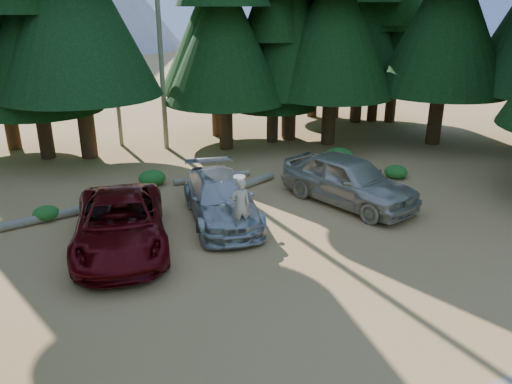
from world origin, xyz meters
TOP-DOWN VIEW (x-y plane):
  - ground at (0.00, 0.00)m, footprint 160.00×160.00m
  - forest_belt_north at (0.00, 15.00)m, footprint 36.00×7.00m
  - snag_front at (0.80, 14.50)m, footprint 0.24×0.24m
  - snag_back at (-1.20, 16.00)m, footprint 0.20×0.20m
  - red_pickup at (-3.33, 4.08)m, footprint 3.63×6.04m
  - silver_minivan_center at (0.14, 4.81)m, footprint 2.95×5.45m
  - silver_minivan_right at (4.89, 4.30)m, footprint 3.60×5.72m
  - frisbee_player at (0.05, 2.90)m, footprint 0.65×0.46m
  - log_left at (-4.75, 7.16)m, footprint 4.09×1.03m
  - log_mid at (1.21, 8.72)m, footprint 3.29×0.37m
  - log_right at (1.44, 7.00)m, footprint 4.35×2.10m
  - shrub_left at (-5.31, 7.22)m, footprint 0.87×0.87m
  - shrub_center_left at (-1.19, 9.22)m, footprint 1.09×1.09m
  - shrub_center_right at (0.40, 7.72)m, footprint 0.94×0.94m
  - shrub_right at (4.30, 6.85)m, footprint 1.07×1.07m
  - shrub_far_right at (7.32, 8.57)m, footprint 1.33×1.33m
  - shrub_edge_east at (8.40, 5.86)m, footprint 0.96×0.96m

SIDE VIEW (x-z plane):
  - ground at x=0.00m, z-range 0.00..0.00m
  - forest_belt_north at x=0.00m, z-range -11.00..11.00m
  - log_mid at x=1.21m, z-range 0.00..0.27m
  - log_left at x=-4.75m, z-range 0.00..0.29m
  - log_right at x=1.44m, z-range 0.00..0.29m
  - shrub_left at x=-5.31m, z-range 0.00..0.48m
  - shrub_center_right at x=0.40m, z-range 0.00..0.52m
  - shrub_edge_east at x=8.40m, z-range 0.00..0.53m
  - shrub_right at x=4.30m, z-range 0.00..0.59m
  - shrub_center_left at x=-1.19m, z-range 0.00..0.60m
  - shrub_far_right at x=7.32m, z-range 0.00..0.73m
  - silver_minivan_center at x=0.14m, z-range 0.00..1.50m
  - red_pickup at x=-3.33m, z-range 0.00..1.57m
  - silver_minivan_right at x=4.89m, z-range 0.00..1.82m
  - frisbee_player at x=0.05m, z-range 0.35..2.12m
  - snag_back at x=-1.20m, z-range 0.00..10.00m
  - snag_front at x=0.80m, z-range 0.00..12.00m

